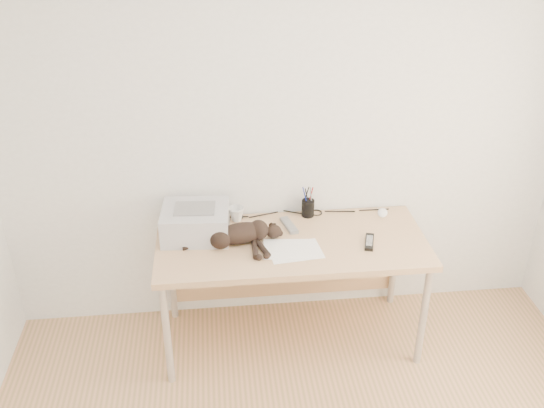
{
  "coord_description": "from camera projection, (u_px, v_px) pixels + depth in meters",
  "views": [
    {
      "loc": [
        -0.44,
        -1.61,
        2.66
      ],
      "look_at": [
        -0.12,
        1.34,
        1.03
      ],
      "focal_mm": 40.0,
      "sensor_mm": 36.0,
      "label": 1
    }
  ],
  "objects": [
    {
      "name": "wall_back",
      "position": [
        285.0,
        130.0,
        3.62
      ],
      "size": [
        3.5,
        0.0,
        3.5
      ],
      "primitive_type": "plane",
      "rotation": [
        1.57,
        0.0,
        0.0
      ],
      "color": "white",
      "rests_on": "floor"
    },
    {
      "name": "mug",
      "position": [
        237.0,
        214.0,
        3.77
      ],
      "size": [
        0.13,
        0.13,
        0.09
      ],
      "primitive_type": "imported",
      "rotation": [
        0.0,
        0.0,
        1.03
      ],
      "color": "silver",
      "rests_on": "desk"
    },
    {
      "name": "pen_cup",
      "position": [
        308.0,
        208.0,
        3.82
      ],
      "size": [
        0.08,
        0.08,
        0.2
      ],
      "color": "black",
      "rests_on": "desk"
    },
    {
      "name": "cable_tangle",
      "position": [
        285.0,
        214.0,
        3.85
      ],
      "size": [
        1.36,
        0.08,
        0.01
      ],
      "primitive_type": null,
      "color": "black",
      "rests_on": "desk"
    },
    {
      "name": "cat",
      "position": [
        238.0,
        235.0,
        3.53
      ],
      "size": [
        0.6,
        0.28,
        0.13
      ],
      "rotation": [
        0.0,
        0.0,
        0.18
      ],
      "color": "black",
      "rests_on": "desk"
    },
    {
      "name": "papers",
      "position": [
        292.0,
        250.0,
        3.49
      ],
      "size": [
        0.35,
        0.26,
        0.01
      ],
      "color": "white",
      "rests_on": "desk"
    },
    {
      "name": "remote_black",
      "position": [
        369.0,
        242.0,
        3.55
      ],
      "size": [
        0.1,
        0.18,
        0.02
      ],
      "primitive_type": "cube",
      "rotation": [
        0.0,
        0.0,
        -0.29
      ],
      "color": "black",
      "rests_on": "desk"
    },
    {
      "name": "mouse",
      "position": [
        383.0,
        211.0,
        3.86
      ],
      "size": [
        0.1,
        0.13,
        0.04
      ],
      "primitive_type": "ellipsoid",
      "rotation": [
        0.0,
        0.0,
        -0.32
      ],
      "color": "white",
      "rests_on": "desk"
    },
    {
      "name": "printer",
      "position": [
        196.0,
        222.0,
        3.6
      ],
      "size": [
        0.41,
        0.36,
        0.19
      ],
      "color": "#AEAEB3",
      "rests_on": "desk"
    },
    {
      "name": "desk",
      "position": [
        290.0,
        252.0,
        3.72
      ],
      "size": [
        1.6,
        0.7,
        0.74
      ],
      "color": "tan",
      "rests_on": "floor"
    },
    {
      "name": "remote_grey",
      "position": [
        289.0,
        225.0,
        3.72
      ],
      "size": [
        0.1,
        0.2,
        0.02
      ],
      "primitive_type": "cube",
      "rotation": [
        0.0,
        0.0,
        0.24
      ],
      "color": "slate",
      "rests_on": "desk"
    }
  ]
}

